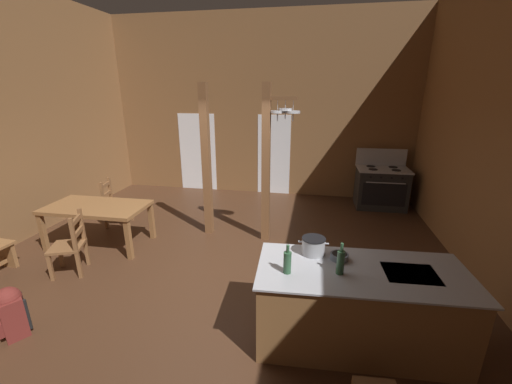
{
  "coord_description": "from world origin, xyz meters",
  "views": [
    {
      "loc": [
        1.41,
        -3.96,
        2.68
      ],
      "look_at": [
        0.53,
        0.81,
        1.1
      ],
      "focal_mm": 22.41,
      "sensor_mm": 36.0,
      "label": 1
    }
  ],
  "objects_px": {
    "dining_table": "(97,210)",
    "ladderback_chair_by_post": "(70,245)",
    "stove_range": "(381,187)",
    "ladderback_chair_near_window": "(115,203)",
    "bottle_tall_on_counter": "(341,262)",
    "backpack": "(10,310)",
    "bottle_short_on_counter": "(287,262)",
    "mixing_bowl_on_counter": "(339,256)",
    "stockpot_on_counter": "(313,246)",
    "kitchen_island": "(358,306)"
  },
  "relations": [
    {
      "from": "stove_range",
      "to": "bottle_short_on_counter",
      "type": "height_order",
      "value": "stove_range"
    },
    {
      "from": "kitchen_island",
      "to": "bottle_tall_on_counter",
      "type": "distance_m",
      "value": 0.64
    },
    {
      "from": "bottle_tall_on_counter",
      "to": "dining_table",
      "type": "bearing_deg",
      "value": 157.2
    },
    {
      "from": "kitchen_island",
      "to": "mixing_bowl_on_counter",
      "type": "xyz_separation_m",
      "value": [
        -0.23,
        0.17,
        0.48
      ]
    },
    {
      "from": "backpack",
      "to": "bottle_short_on_counter",
      "type": "xyz_separation_m",
      "value": [
        3.04,
        0.41,
        0.7
      ]
    },
    {
      "from": "backpack",
      "to": "bottle_tall_on_counter",
      "type": "height_order",
      "value": "bottle_tall_on_counter"
    },
    {
      "from": "ladderback_chair_by_post",
      "to": "bottle_tall_on_counter",
      "type": "xyz_separation_m",
      "value": [
        3.82,
        -0.78,
        0.58
      ]
    },
    {
      "from": "ladderback_chair_by_post",
      "to": "backpack",
      "type": "bearing_deg",
      "value": -78.57
    },
    {
      "from": "dining_table",
      "to": "ladderback_chair_by_post",
      "type": "distance_m",
      "value": 0.94
    },
    {
      "from": "ladderback_chair_by_post",
      "to": "bottle_short_on_counter",
      "type": "bearing_deg",
      "value": -14.67
    },
    {
      "from": "ladderback_chair_near_window",
      "to": "backpack",
      "type": "xyz_separation_m",
      "value": [
        0.68,
        -3.03,
        -0.14
      ]
    },
    {
      "from": "stockpot_on_counter",
      "to": "bottle_short_on_counter",
      "type": "xyz_separation_m",
      "value": [
        -0.25,
        -0.44,
        0.03
      ]
    },
    {
      "from": "stove_range",
      "to": "dining_table",
      "type": "distance_m",
      "value": 6.01
    },
    {
      "from": "ladderback_chair_near_window",
      "to": "bottle_tall_on_counter",
      "type": "distance_m",
      "value": 4.98
    },
    {
      "from": "dining_table",
      "to": "backpack",
      "type": "bearing_deg",
      "value": -78.75
    },
    {
      "from": "bottle_short_on_counter",
      "to": "backpack",
      "type": "bearing_deg",
      "value": -172.33
    },
    {
      "from": "bottle_tall_on_counter",
      "to": "ladderback_chair_by_post",
      "type": "bearing_deg",
      "value": 168.43
    },
    {
      "from": "stove_range",
      "to": "ladderback_chair_by_post",
      "type": "height_order",
      "value": "stove_range"
    },
    {
      "from": "stove_range",
      "to": "ladderback_chair_by_post",
      "type": "bearing_deg",
      "value": -142.95
    },
    {
      "from": "ladderback_chair_by_post",
      "to": "backpack",
      "type": "relative_size",
      "value": 1.59
    },
    {
      "from": "ladderback_chair_near_window",
      "to": "bottle_short_on_counter",
      "type": "xyz_separation_m",
      "value": [
        3.72,
        -2.63,
        0.57
      ]
    },
    {
      "from": "backpack",
      "to": "mixing_bowl_on_counter",
      "type": "bearing_deg",
      "value": 12.26
    },
    {
      "from": "bottle_short_on_counter",
      "to": "ladderback_chair_near_window",
      "type": "bearing_deg",
      "value": 144.8
    },
    {
      "from": "kitchen_island",
      "to": "stockpot_on_counter",
      "type": "xyz_separation_m",
      "value": [
        -0.51,
        0.25,
        0.55
      ]
    },
    {
      "from": "backpack",
      "to": "ladderback_chair_near_window",
      "type": "bearing_deg",
      "value": 102.7
    },
    {
      "from": "bottle_short_on_counter",
      "to": "dining_table",
      "type": "bearing_deg",
      "value": 153.11
    },
    {
      "from": "stockpot_on_counter",
      "to": "ladderback_chair_by_post",
      "type": "bearing_deg",
      "value": 173.25
    },
    {
      "from": "ladderback_chair_near_window",
      "to": "backpack",
      "type": "relative_size",
      "value": 1.59
    },
    {
      "from": "stockpot_on_counter",
      "to": "bottle_tall_on_counter",
      "type": "xyz_separation_m",
      "value": [
        0.27,
        -0.36,
        0.04
      ]
    },
    {
      "from": "stove_range",
      "to": "ladderback_chair_by_post",
      "type": "xyz_separation_m",
      "value": [
        -5.07,
        -3.83,
        -0.03
      ]
    },
    {
      "from": "dining_table",
      "to": "ladderback_chair_near_window",
      "type": "xyz_separation_m",
      "value": [
        -0.25,
        0.87,
        -0.2
      ]
    },
    {
      "from": "ladderback_chair_by_post",
      "to": "mixing_bowl_on_counter",
      "type": "height_order",
      "value": "mixing_bowl_on_counter"
    },
    {
      "from": "ladderback_chair_by_post",
      "to": "bottle_tall_on_counter",
      "type": "distance_m",
      "value": 3.94
    },
    {
      "from": "stove_range",
      "to": "kitchen_island",
      "type": "bearing_deg",
      "value": -102.68
    },
    {
      "from": "stove_range",
      "to": "backpack",
      "type": "height_order",
      "value": "stove_range"
    },
    {
      "from": "stove_range",
      "to": "mixing_bowl_on_counter",
      "type": "bearing_deg",
      "value": -105.98
    },
    {
      "from": "backpack",
      "to": "bottle_short_on_counter",
      "type": "bearing_deg",
      "value": 7.67
    },
    {
      "from": "dining_table",
      "to": "ladderback_chair_by_post",
      "type": "relative_size",
      "value": 1.8
    },
    {
      "from": "ladderback_chair_by_post",
      "to": "backpack",
      "type": "xyz_separation_m",
      "value": [
        0.26,
        -1.27,
        -0.14
      ]
    },
    {
      "from": "mixing_bowl_on_counter",
      "to": "bottle_short_on_counter",
      "type": "distance_m",
      "value": 0.66
    },
    {
      "from": "kitchen_island",
      "to": "stove_range",
      "type": "relative_size",
      "value": 1.67
    },
    {
      "from": "kitchen_island",
      "to": "backpack",
      "type": "relative_size",
      "value": 3.71
    },
    {
      "from": "ladderback_chair_by_post",
      "to": "ladderback_chair_near_window",
      "type": "bearing_deg",
      "value": 103.61
    },
    {
      "from": "backpack",
      "to": "stockpot_on_counter",
      "type": "height_order",
      "value": "stockpot_on_counter"
    },
    {
      "from": "ladderback_chair_by_post",
      "to": "stockpot_on_counter",
      "type": "xyz_separation_m",
      "value": [
        3.55,
        -0.42,
        0.54
      ]
    },
    {
      "from": "backpack",
      "to": "mixing_bowl_on_counter",
      "type": "height_order",
      "value": "mixing_bowl_on_counter"
    },
    {
      "from": "mixing_bowl_on_counter",
      "to": "dining_table",
      "type": "bearing_deg",
      "value": 160.84
    },
    {
      "from": "kitchen_island",
      "to": "backpack",
      "type": "bearing_deg",
      "value": -171.0
    },
    {
      "from": "stove_range",
      "to": "ladderback_chair_near_window",
      "type": "relative_size",
      "value": 1.39
    },
    {
      "from": "bottle_short_on_counter",
      "to": "stockpot_on_counter",
      "type": "bearing_deg",
      "value": 60.26
    }
  ]
}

